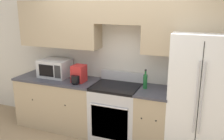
{
  "coord_description": "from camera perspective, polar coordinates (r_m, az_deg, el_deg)",
  "views": [
    {
      "loc": [
        1.39,
        -3.2,
        2.18
      ],
      "look_at": [
        -0.0,
        0.31,
        1.14
      ],
      "focal_mm": 40.0,
      "sensor_mm": 36.0,
      "label": 1
    }
  ],
  "objects": [
    {
      "name": "lower_cabinets_right",
      "position": [
        3.97,
        9.36,
        -10.67
      ],
      "size": [
        0.49,
        0.64,
        0.89
      ],
      "color": "tan",
      "rests_on": "ground_plane"
    },
    {
      "name": "oven_range",
      "position": [
        4.12,
        0.97,
        -9.39
      ],
      "size": [
        0.75,
        0.65,
        1.05
      ],
      "color": "#B7B7BC",
      "rests_on": "ground_plane"
    },
    {
      "name": "refrigerator",
      "position": [
        3.77,
        19.44,
        -5.49
      ],
      "size": [
        0.82,
        0.73,
        1.78
      ],
      "color": "white",
      "rests_on": "ground_plane"
    },
    {
      "name": "electric_kettle",
      "position": [
        4.13,
        -7.69,
        -1.03
      ],
      "size": [
        0.2,
        0.3,
        0.28
      ],
      "color": "#B22323",
      "rests_on": "lower_cabinets_left"
    },
    {
      "name": "lower_cabinets_left",
      "position": [
        4.59,
        -12.02,
        -7.14
      ],
      "size": [
        1.46,
        0.64,
        0.89
      ],
      "color": "tan",
      "rests_on": "ground_plane"
    },
    {
      "name": "bottle",
      "position": [
        3.83,
        7.6,
        -2.51
      ],
      "size": [
        0.06,
        0.06,
        0.3
      ],
      "color": "#195928",
      "rests_on": "lower_cabinets_right"
    },
    {
      "name": "wall_back",
      "position": [
        4.08,
        1.38,
        5.88
      ],
      "size": [
        8.0,
        0.39,
        2.6
      ],
      "color": "beige",
      "rests_on": "ground_plane"
    },
    {
      "name": "microwave",
      "position": [
        4.51,
        -12.87,
        0.43
      ],
      "size": [
        0.52,
        0.4,
        0.31
      ],
      "color": "#B7B7BC",
      "rests_on": "lower_cabinets_left"
    }
  ]
}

